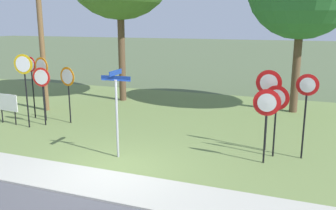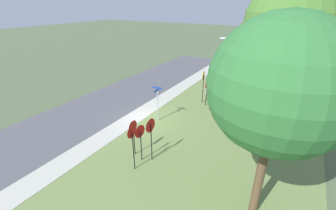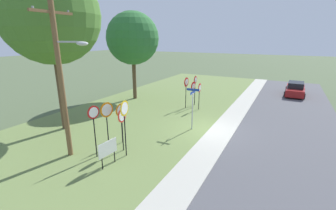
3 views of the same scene
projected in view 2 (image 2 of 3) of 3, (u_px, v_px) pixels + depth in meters
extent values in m
plane|color=#4C5B3D|center=(144.00, 119.00, 17.73)|extent=(160.00, 160.00, 0.00)
cube|color=#4C4C51|center=(100.00, 106.00, 19.94)|extent=(44.00, 6.40, 0.01)
cube|color=#ADAA9E|center=(136.00, 116.00, 18.09)|extent=(44.00, 1.60, 0.06)
cube|color=olive|center=(218.00, 141.00, 14.96)|extent=(44.00, 12.00, 0.04)
cylinder|color=black|center=(210.00, 99.00, 18.77)|extent=(0.06, 0.06, 2.02)
cylinder|color=orange|center=(211.00, 88.00, 18.39)|extent=(0.77, 0.18, 0.78)
cylinder|color=white|center=(211.00, 88.00, 18.40)|extent=(0.60, 0.13, 0.61)
cylinder|color=black|center=(215.00, 92.00, 19.67)|extent=(0.06, 0.06, 2.38)
cylinder|color=orange|center=(215.00, 80.00, 19.22)|extent=(0.77, 0.17, 0.78)
cylinder|color=white|center=(215.00, 80.00, 19.23)|extent=(0.60, 0.12, 0.61)
cylinder|color=black|center=(203.00, 89.00, 20.08)|extent=(0.06, 0.06, 2.60)
cylinder|color=gold|center=(203.00, 75.00, 19.58)|extent=(0.77, 0.15, 0.78)
cylinder|color=white|center=(203.00, 75.00, 19.59)|extent=(0.60, 0.11, 0.61)
cylinder|color=black|center=(219.00, 90.00, 20.15)|extent=(0.06, 0.06, 2.42)
cylinder|color=red|center=(220.00, 77.00, 19.68)|extent=(0.64, 0.14, 0.65)
cylinder|color=white|center=(220.00, 77.00, 19.69)|extent=(0.50, 0.10, 0.51)
cylinder|color=black|center=(206.00, 94.00, 19.65)|extent=(0.06, 0.06, 2.05)
cylinder|color=red|center=(207.00, 84.00, 19.27)|extent=(0.76, 0.12, 0.76)
cylinder|color=white|center=(206.00, 84.00, 19.28)|extent=(0.59, 0.08, 0.59)
cylinder|color=black|center=(151.00, 143.00, 12.67)|extent=(0.06, 0.06, 2.34)
cone|color=red|center=(150.00, 126.00, 12.23)|extent=(0.81, 0.07, 0.81)
cone|color=silver|center=(150.00, 125.00, 12.24)|extent=(0.55, 0.04, 0.55)
cylinder|color=black|center=(133.00, 151.00, 11.93)|extent=(0.06, 0.06, 2.38)
cone|color=red|center=(131.00, 132.00, 11.48)|extent=(0.66, 0.07, 0.66)
cone|color=silver|center=(131.00, 132.00, 11.49)|extent=(0.45, 0.04, 0.45)
cylinder|color=black|center=(141.00, 145.00, 12.73)|extent=(0.06, 0.06, 1.96)
cone|color=red|center=(140.00, 131.00, 12.37)|extent=(0.76, 0.12, 0.76)
cone|color=silver|center=(139.00, 131.00, 12.38)|extent=(0.51, 0.08, 0.52)
cylinder|color=black|center=(134.00, 140.00, 13.21)|extent=(0.06, 0.06, 1.94)
cone|color=red|center=(133.00, 127.00, 12.86)|extent=(0.79, 0.06, 0.79)
cone|color=silver|center=(132.00, 127.00, 12.87)|extent=(0.54, 0.04, 0.54)
cylinder|color=#9EA0A8|center=(158.00, 106.00, 17.01)|extent=(0.07, 0.07, 2.41)
cylinder|color=#9EA0A8|center=(157.00, 91.00, 16.50)|extent=(0.09, 0.09, 0.03)
cube|color=navy|center=(157.00, 90.00, 16.48)|extent=(0.96, 0.07, 0.15)
cube|color=navy|center=(157.00, 88.00, 16.41)|extent=(0.07, 0.82, 0.15)
cylinder|color=brown|center=(240.00, 60.00, 18.77)|extent=(0.24, 0.24, 7.82)
cube|color=brown|center=(245.00, 23.00, 17.53)|extent=(2.10, 0.12, 0.12)
cylinder|color=gray|center=(248.00, 20.00, 18.16)|extent=(0.09, 0.09, 0.10)
cylinder|color=gray|center=(243.00, 22.00, 16.82)|extent=(0.09, 0.09, 0.10)
cylinder|color=#9EA0A8|center=(233.00, 38.00, 18.43)|extent=(0.08, 1.65, 0.08)
ellipsoid|color=#B7B7BC|center=(223.00, 38.00, 18.84)|extent=(0.40, 0.56, 0.18)
cylinder|color=black|center=(210.00, 94.00, 21.64)|extent=(0.05, 0.05, 0.55)
cylinder|color=black|center=(206.00, 97.00, 21.07)|extent=(0.05, 0.05, 0.55)
cube|color=white|center=(209.00, 89.00, 21.09)|extent=(1.10, 0.13, 0.70)
cylinder|color=brown|center=(277.00, 88.00, 15.85)|extent=(0.36, 0.36, 5.65)
sphere|color=#47752D|center=(291.00, 24.00, 14.07)|extent=(5.76, 5.76, 5.76)
cylinder|color=brown|center=(261.00, 169.00, 9.02)|extent=(0.36, 0.36, 4.56)
sphere|color=#2D6B33|center=(279.00, 86.00, 7.56)|extent=(4.89, 4.89, 4.89)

